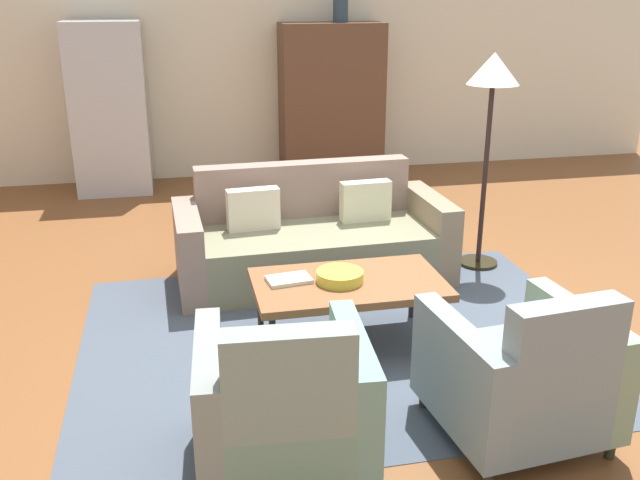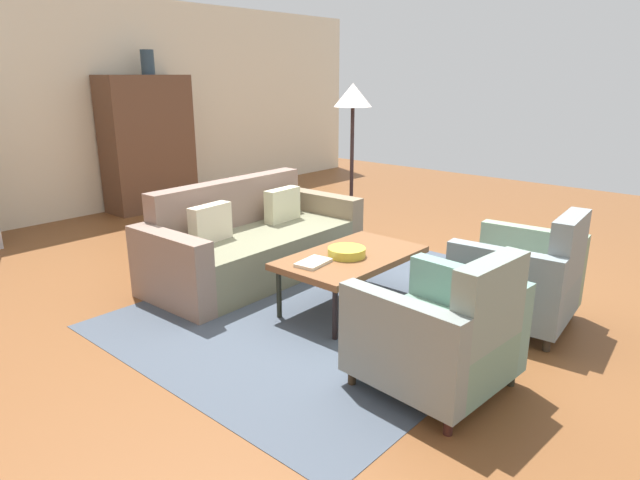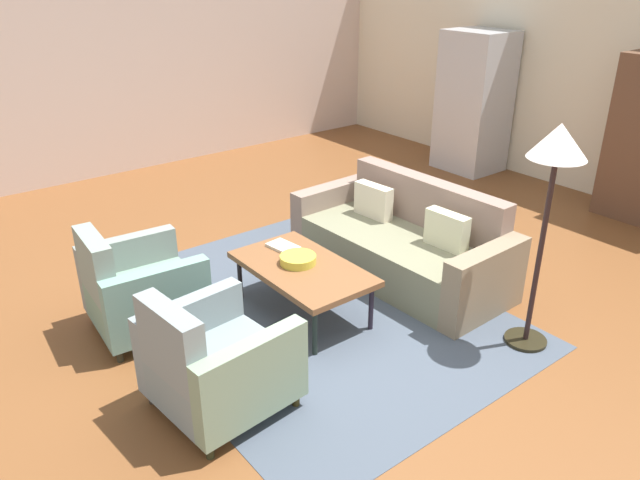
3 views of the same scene
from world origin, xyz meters
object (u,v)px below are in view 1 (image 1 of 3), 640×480
couch (311,241)px  armchair_right (524,380)px  cabinet (331,102)px  floor_lamp (492,89)px  book_stack (289,280)px  armchair_left (284,409)px  coffee_table (349,286)px  vase_tall (341,8)px  refrigerator (109,108)px  fruit_bowl (340,276)px

couch → armchair_right: (0.61, -2.35, 0.06)m
cabinet → floor_lamp: cabinet is taller
book_stack → cabinet: size_ratio=0.16×
armchair_left → coffee_table: bearing=66.8°
vase_tall → floor_lamp: (0.44, -3.11, -0.51)m
coffee_table → book_stack: size_ratio=4.12×
coffee_table → floor_lamp: (1.40, 1.11, 1.04)m
book_stack → vase_tall: (1.33, 4.15, 1.50)m
floor_lamp → coffee_table: bearing=-141.8°
couch → vase_tall: size_ratio=6.70×
couch → coffee_table: size_ratio=1.77×
coffee_table → cabinet: (0.86, 4.22, 0.50)m
coffee_table → book_stack: (-0.37, 0.07, 0.05)m
coffee_table → floor_lamp: 2.07m
refrigerator → armchair_left: bearing=-78.6°
floor_lamp → armchair_right: bearing=-109.3°
cabinet → floor_lamp: bearing=-80.2°
couch → floor_lamp: 1.82m
coffee_table → cabinet: size_ratio=0.67×
coffee_table → couch: bearing=90.1°
cabinet → refrigerator: 2.54m
armchair_left → armchair_right: bearing=4.3°
refrigerator → fruit_bowl: bearing=-68.6°
armchair_right → book_stack: armchair_right is taller
coffee_table → vase_tall: (0.96, 4.22, 1.55)m
cabinet → armchair_right: bearing=-92.7°
fruit_bowl → vase_tall: (1.02, 4.22, 1.48)m
fruit_bowl → refrigerator: (-1.61, 4.12, 0.45)m
floor_lamp → cabinet: bearing=99.8°
coffee_table → book_stack: bearing=169.4°
armchair_right → refrigerator: bearing=107.9°
coffee_table → armchair_right: 1.32m
book_stack → vase_tall: size_ratio=0.92×
couch → floor_lamp: size_ratio=1.24×
armchair_left → fruit_bowl: armchair_left is taller
couch → floor_lamp: bearing=175.1°
fruit_bowl → vase_tall: size_ratio=0.93×
cabinet → refrigerator: (-2.53, -0.10, 0.03)m
book_stack → refrigerator: (-1.30, 4.05, 0.47)m
coffee_table → refrigerator: size_ratio=0.65×
vase_tall → refrigerator: 2.83m
refrigerator → armchair_right: bearing=-66.7°
coffee_table → refrigerator: (-1.67, 4.12, 0.52)m
vase_tall → refrigerator: vase_tall is taller
armchair_left → vase_tall: bearing=78.0°
cabinet → coffee_table: bearing=-101.6°
armchair_right → vase_tall: vase_tall is taller
armchair_right → book_stack: 1.58m
cabinet → vase_tall: bearing=-2.7°
book_stack → vase_tall: vase_tall is taller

